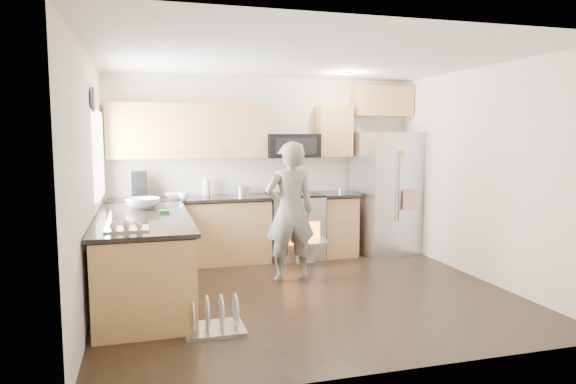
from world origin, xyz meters
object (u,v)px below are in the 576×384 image
object	(u,v)px
dish_rack	(215,321)
refrigerator	(386,193)
person	(290,211)
stove_range	(294,211)

from	to	relation	value
dish_rack	refrigerator	bearing A→B (deg)	39.80
person	refrigerator	bearing A→B (deg)	-151.20
stove_range	person	world-z (taller)	stove_range
person	dish_rack	world-z (taller)	person
refrigerator	person	xyz separation A→B (m)	(-1.80, -1.02, -0.06)
refrigerator	person	distance (m)	2.07
stove_range	person	size ratio (longest dim) A/B	1.05
stove_range	person	distance (m)	1.18
stove_range	refrigerator	distance (m)	1.44
refrigerator	dish_rack	xyz separation A→B (m)	(-2.92, -2.43, -0.82)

